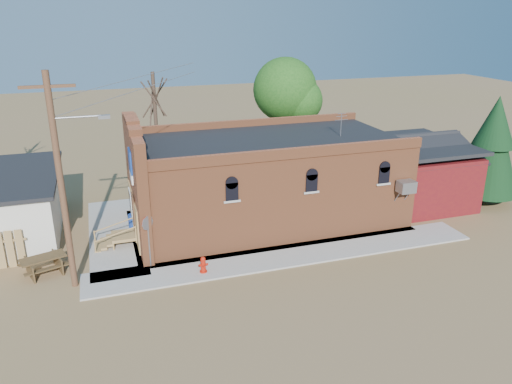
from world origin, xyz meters
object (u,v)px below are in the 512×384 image
object	(u,v)px
stop_sign	(148,228)
picnic_table	(44,263)
brick_bar	(262,180)
utility_pole	(62,179)
trash_barrel	(133,221)
fire_hydrant	(203,265)

from	to	relation	value
stop_sign	picnic_table	bearing A→B (deg)	150.85
brick_bar	picnic_table	world-z (taller)	brick_bar
utility_pole	stop_sign	distance (m)	4.30
trash_barrel	picnic_table	bearing A→B (deg)	-138.95
stop_sign	picnic_table	distance (m)	4.89
brick_bar	fire_hydrant	xyz separation A→B (m)	(-4.41, -4.98, -1.89)
utility_pole	picnic_table	size ratio (longest dim) A/B	4.01
brick_bar	picnic_table	distance (m)	11.62
fire_hydrant	stop_sign	bearing A→B (deg)	129.21
stop_sign	trash_barrel	xyz separation A→B (m)	(-0.37, 4.60, -1.52)
brick_bar	fire_hydrant	world-z (taller)	brick_bar
picnic_table	stop_sign	bearing A→B (deg)	-30.05
trash_barrel	picnic_table	distance (m)	5.57
utility_pole	trash_barrel	world-z (taller)	utility_pole
brick_bar	picnic_table	bearing A→B (deg)	-166.12
stop_sign	brick_bar	bearing A→B (deg)	11.82
utility_pole	picnic_table	bearing A→B (deg)	131.34
fire_hydrant	picnic_table	size ratio (longest dim) A/B	0.34
stop_sign	trash_barrel	distance (m)	4.86
brick_bar	utility_pole	bearing A→B (deg)	-156.31
brick_bar	utility_pole	xyz separation A→B (m)	(-9.79, -4.29, 2.43)
trash_barrel	brick_bar	bearing A→B (deg)	-7.41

